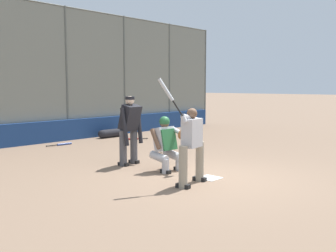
# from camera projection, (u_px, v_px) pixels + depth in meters

# --- Properties ---
(ground_plane) EXTENTS (160.00, 160.00, 0.00)m
(ground_plane) POSITION_uv_depth(u_px,v_px,m) (209.00, 178.00, 8.24)
(ground_plane) COLOR #7A604C
(home_plate_marker) EXTENTS (0.43, 0.43, 0.01)m
(home_plate_marker) POSITION_uv_depth(u_px,v_px,m) (209.00, 178.00, 8.24)
(home_plate_marker) COLOR white
(home_plate_marker) RESTS_ON ground_plane
(backstop_fence) EXTENTS (19.01, 0.08, 4.71)m
(backstop_fence) POSITION_uv_depth(u_px,v_px,m) (31.00, 70.00, 12.89)
(backstop_fence) COLOR #515651
(backstop_fence) RESTS_ON ground_plane
(padding_wall) EXTENTS (18.55, 0.18, 0.73)m
(padding_wall) POSITION_uv_depth(u_px,v_px,m) (35.00, 133.00, 13.03)
(padding_wall) COLOR navy
(padding_wall) RESTS_ON ground_plane
(batter_at_plate) EXTENTS (1.05, 0.57, 2.08)m
(batter_at_plate) POSITION_uv_depth(u_px,v_px,m) (191.00, 143.00, 7.65)
(batter_at_plate) COLOR gray
(batter_at_plate) RESTS_ON ground_plane
(catcher_behind_plate) EXTENTS (0.66, 0.78, 1.25)m
(catcher_behind_plate) POSITION_uv_depth(u_px,v_px,m) (167.00, 143.00, 8.91)
(catcher_behind_plate) COLOR #B7B7BC
(catcher_behind_plate) RESTS_ON ground_plane
(umpire_home) EXTENTS (0.68, 0.46, 1.69)m
(umpire_home) POSITION_uv_depth(u_px,v_px,m) (130.00, 128.00, 9.57)
(umpire_home) COLOR #4C4C51
(umpire_home) RESTS_ON ground_plane
(spare_bat_near_backstop) EXTENTS (0.70, 0.48, 0.07)m
(spare_bat_near_backstop) POSITION_uv_depth(u_px,v_px,m) (134.00, 139.00, 14.11)
(spare_bat_near_backstop) COLOR black
(spare_bat_near_backstop) RESTS_ON ground_plane
(spare_bat_third_base_side) EXTENTS (0.91, 0.09, 0.07)m
(spare_bat_third_base_side) POSITION_uv_depth(u_px,v_px,m) (62.00, 144.00, 12.80)
(spare_bat_third_base_side) COLOR black
(spare_bat_third_base_side) RESTS_ON ground_plane
(spare_bat_first_base_side) EXTENTS (0.16, 0.83, 0.07)m
(spare_bat_first_base_side) POSITION_uv_depth(u_px,v_px,m) (169.00, 132.00, 16.07)
(spare_bat_first_base_side) COLOR black
(spare_bat_first_base_side) RESTS_ON ground_plane
(fielding_glove_on_dirt) EXTENTS (0.31, 0.24, 0.11)m
(fielding_glove_on_dirt) POSITION_uv_depth(u_px,v_px,m) (175.00, 154.00, 10.77)
(fielding_glove_on_dirt) COLOR #56331E
(fielding_glove_on_dirt) RESTS_ON ground_plane
(baseball_loose) EXTENTS (0.07, 0.07, 0.07)m
(baseball_loose) POSITION_uv_depth(u_px,v_px,m) (161.00, 152.00, 11.37)
(baseball_loose) COLOR white
(baseball_loose) RESTS_ON ground_plane
(equipment_bag_dugout_side) EXTENTS (1.14, 0.31, 0.31)m
(equipment_bag_dugout_side) POSITION_uv_depth(u_px,v_px,m) (111.00, 133.00, 14.77)
(equipment_bag_dugout_side) COLOR black
(equipment_bag_dugout_side) RESTS_ON ground_plane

